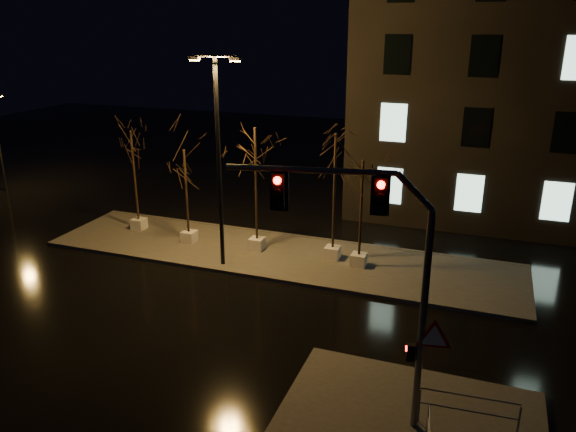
% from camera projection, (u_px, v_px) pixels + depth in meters
% --- Properties ---
extents(ground, '(90.00, 90.00, 0.00)m').
position_uv_depth(ground, '(219.00, 317.00, 20.71)').
color(ground, black).
rests_on(ground, ground).
extents(median, '(22.00, 5.00, 0.15)m').
position_uv_depth(median, '(277.00, 255.00, 26.01)').
color(median, '#43413C').
rests_on(median, ground).
extents(sidewalk_corner, '(7.00, 5.00, 0.15)m').
position_uv_depth(sidewalk_corner, '(409.00, 422.00, 15.15)').
color(sidewalk_corner, '#43413C').
rests_on(sidewalk_corner, ground).
extents(tree_0, '(1.80, 1.80, 5.27)m').
position_uv_depth(tree_0, '(132.00, 153.00, 27.77)').
color(tree_0, silver).
rests_on(tree_0, median).
extents(tree_1, '(1.80, 1.80, 4.71)m').
position_uv_depth(tree_1, '(185.00, 171.00, 26.19)').
color(tree_1, silver).
rests_on(tree_1, median).
extents(tree_2, '(1.80, 1.80, 5.93)m').
position_uv_depth(tree_2, '(255.00, 156.00, 25.02)').
color(tree_2, silver).
rests_on(tree_2, median).
extents(tree_3, '(1.80, 1.80, 5.87)m').
position_uv_depth(tree_3, '(335.00, 162.00, 24.03)').
color(tree_3, silver).
rests_on(tree_3, median).
extents(tree_4, '(1.80, 1.80, 4.88)m').
position_uv_depth(tree_4, '(362.00, 185.00, 23.48)').
color(tree_4, silver).
rests_on(tree_4, median).
extents(traffic_signal_mast, '(5.61, 1.14, 6.95)m').
position_uv_depth(traffic_signal_mast, '(380.00, 265.00, 13.61)').
color(traffic_signal_mast, slate).
rests_on(traffic_signal_mast, sidewalk_corner).
extents(streetlight_main, '(2.22, 0.29, 8.92)m').
position_uv_depth(streetlight_main, '(218.00, 150.00, 23.22)').
color(streetlight_main, black).
rests_on(streetlight_main, median).
extents(guard_rail_a, '(2.53, 0.22, 1.09)m').
position_uv_depth(guard_rail_a, '(468.00, 408.00, 14.50)').
color(guard_rail_a, slate).
rests_on(guard_rail_a, sidewalk_corner).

